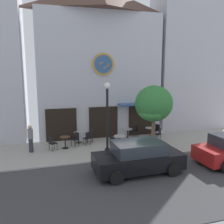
# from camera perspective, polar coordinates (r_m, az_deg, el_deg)

# --- Properties ---
(ground_plane) EXTENTS (27.30, 10.85, 0.13)m
(ground_plane) POSITION_cam_1_polar(r_m,az_deg,el_deg) (13.46, 7.46, -11.83)
(ground_plane) COLOR #9E998E
(clock_building) EXTENTS (9.14, 3.53, 10.98)m
(clock_building) POSITION_cam_1_polar(r_m,az_deg,el_deg) (18.48, -2.98, 12.09)
(clock_building) COLOR #B2B2BC
(clock_building) RESTS_ON ground_plane
(neighbor_building_right) EXTENTS (6.01, 3.04, 12.79)m
(neighbor_building_right) POSITION_cam_1_polar(r_m,az_deg,el_deg) (21.99, 17.71, 13.23)
(neighbor_building_right) COLOR #B2B2BC
(neighbor_building_right) RESTS_ON ground_plane
(street_lamp) EXTENTS (0.36, 0.36, 4.26)m
(street_lamp) POSITION_cam_1_polar(r_m,az_deg,el_deg) (13.89, -1.13, -1.63)
(street_lamp) COLOR black
(street_lamp) RESTS_ON ground_plane
(street_tree) EXTENTS (2.26, 2.03, 4.07)m
(street_tree) POSITION_cam_1_polar(r_m,az_deg,el_deg) (14.39, 9.88, 1.91)
(street_tree) COLOR brown
(street_tree) RESTS_ON ground_plane
(cafe_table_leftmost) EXTENTS (0.65, 0.65, 0.77)m
(cafe_table_leftmost) POSITION_cam_1_polar(r_m,az_deg,el_deg) (15.71, -11.04, -6.62)
(cafe_table_leftmost) COLOR black
(cafe_table_leftmost) RESTS_ON ground_plane
(cafe_table_center_right) EXTENTS (0.63, 0.63, 0.75)m
(cafe_table_center_right) POSITION_cam_1_polar(r_m,az_deg,el_deg) (16.74, -7.95, -5.58)
(cafe_table_center_right) COLOR black
(cafe_table_center_right) RESTS_ON ground_plane
(cafe_table_near_door) EXTENTS (0.75, 0.75, 0.75)m
(cafe_table_near_door) POSITION_cam_1_polar(r_m,az_deg,el_deg) (15.69, 1.81, -6.38)
(cafe_table_near_door) COLOR black
(cafe_table_near_door) RESTS_ON ground_plane
(cafe_table_near_curb) EXTENTS (0.70, 0.70, 0.74)m
(cafe_table_near_curb) POSITION_cam_1_polar(r_m,az_deg,el_deg) (17.55, 3.70, -4.69)
(cafe_table_near_curb) COLOR black
(cafe_table_near_curb) RESTS_ON ground_plane
(cafe_table_center_left) EXTENTS (0.72, 0.72, 0.77)m
(cafe_table_center_left) POSITION_cam_1_polar(r_m,az_deg,el_deg) (17.95, 8.99, -4.38)
(cafe_table_center_left) COLOR black
(cafe_table_center_left) RESTS_ON ground_plane
(cafe_chair_right_end) EXTENTS (0.41, 0.41, 0.90)m
(cafe_chair_right_end) POSITION_cam_1_polar(r_m,az_deg,el_deg) (16.79, -5.05, -5.38)
(cafe_chair_right_end) COLOR black
(cafe_chair_right_end) RESTS_ON ground_plane
(cafe_chair_facing_street) EXTENTS (0.54, 0.54, 0.90)m
(cafe_chair_facing_street) POSITION_cam_1_polar(r_m,az_deg,el_deg) (15.46, -14.06, -6.99)
(cafe_chair_facing_street) COLOR black
(cafe_chair_facing_street) RESTS_ON ground_plane
(cafe_chair_near_lamp) EXTENTS (0.47, 0.47, 0.90)m
(cafe_chair_near_lamp) POSITION_cam_1_polar(r_m,az_deg,el_deg) (18.06, 5.73, -4.29)
(cafe_chair_near_lamp) COLOR black
(cafe_chair_near_lamp) RESTS_ON ground_plane
(cafe_chair_by_entrance) EXTENTS (0.52, 0.52, 0.90)m
(cafe_chair_by_entrance) POSITION_cam_1_polar(r_m,az_deg,el_deg) (16.17, -5.87, -5.99)
(cafe_chair_by_entrance) COLOR black
(cafe_chair_by_entrance) RESTS_ON ground_plane
(cafe_chair_curbside) EXTENTS (0.54, 0.54, 0.90)m
(cafe_chair_curbside) POSITION_cam_1_polar(r_m,az_deg,el_deg) (18.56, 10.52, -4.03)
(cafe_chair_curbside) COLOR black
(cafe_chair_curbside) RESTS_ON ground_plane
(cafe_chair_left_end) EXTENTS (0.56, 0.56, 0.90)m
(cafe_chair_left_end) POSITION_cam_1_polar(r_m,az_deg,el_deg) (17.45, 10.94, -4.93)
(cafe_chair_left_end) COLOR black
(cafe_chair_left_end) RESTS_ON ground_plane
(cafe_chair_near_tree) EXTENTS (0.56, 0.56, 0.90)m
(cafe_chair_near_tree) POSITION_cam_1_polar(r_m,az_deg,el_deg) (14.96, 0.27, -7.26)
(cafe_chair_near_tree) COLOR black
(cafe_chair_near_tree) RESTS_ON ground_plane
(cafe_chair_mid_row) EXTENTS (0.56, 0.56, 0.90)m
(cafe_chair_mid_row) POSITION_cam_1_polar(r_m,az_deg,el_deg) (16.09, -8.55, -6.13)
(cafe_chair_mid_row) COLOR black
(cafe_chair_mid_row) RESTS_ON ground_plane
(pedestrian_grey) EXTENTS (0.42, 0.42, 1.67)m
(pedestrian_grey) POSITION_cam_1_polar(r_m,az_deg,el_deg) (15.48, -18.73, -5.92)
(pedestrian_grey) COLOR #2D2D38
(pedestrian_grey) RESTS_ON ground_plane
(parked_car_black) EXTENTS (4.36, 2.13, 1.55)m
(parked_car_black) POSITION_cam_1_polar(r_m,az_deg,el_deg) (11.94, 6.22, -10.65)
(parked_car_black) COLOR black
(parked_car_black) RESTS_ON ground_plane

